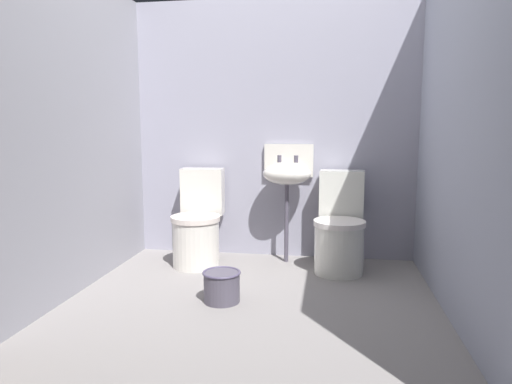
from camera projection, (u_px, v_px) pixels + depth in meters
ground_plane at (248, 315)px, 2.91m from camera, size 2.82×2.92×0.08m
wall_back at (274, 130)px, 4.03m from camera, size 2.82×0.10×2.21m
wall_left at (63, 132)px, 3.05m from camera, size 0.10×2.72×2.21m
wall_right at (466, 132)px, 2.65m from camera, size 0.10×2.72×2.21m
toilet_left at (198, 226)px, 3.84m from camera, size 0.43×0.61×0.78m
toilet_right at (340, 230)px, 3.66m from camera, size 0.42×0.61×0.78m
sink at (287, 173)px, 3.85m from camera, size 0.42×0.35×0.99m
bucket at (222, 286)px, 3.01m from camera, size 0.25×0.25×0.20m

